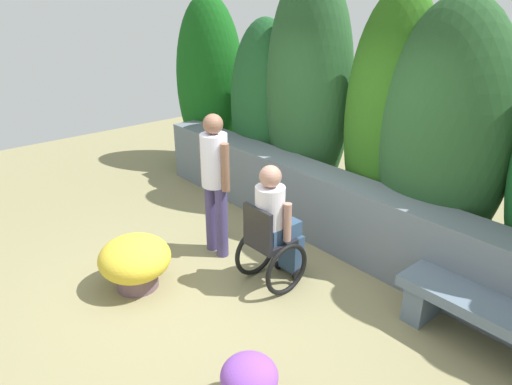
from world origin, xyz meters
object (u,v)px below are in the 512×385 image
at_px(person_standing_companion, 215,176).
at_px(flower_pot_terracotta_by_wall, 135,261).
at_px(flower_pot_purple_near, 249,380).
at_px(person_in_wheelchair, 274,230).
at_px(stone_bench, 493,322).

height_order(person_standing_companion, flower_pot_terracotta_by_wall, person_standing_companion).
bearing_deg(flower_pot_purple_near, flower_pot_terracotta_by_wall, 177.34).
bearing_deg(person_in_wheelchair, flower_pot_terracotta_by_wall, -119.02).
xyz_separation_m(person_in_wheelchair, flower_pot_terracotta_by_wall, (-0.86, -1.14, -0.32)).
relative_size(person_in_wheelchair, person_standing_companion, 0.80).
xyz_separation_m(person_in_wheelchair, flower_pot_purple_near, (1.08, -1.23, -0.38)).
height_order(stone_bench, person_standing_companion, person_standing_companion).
distance_m(person_in_wheelchair, person_standing_companion, 0.95).
bearing_deg(stone_bench, person_standing_companion, -170.56).
bearing_deg(flower_pot_terracotta_by_wall, stone_bench, 32.54).
bearing_deg(stone_bench, person_in_wheelchair, -166.48).
xyz_separation_m(stone_bench, person_standing_companion, (-2.86, -0.75, 0.64)).
relative_size(stone_bench, flower_pot_terracotta_by_wall, 2.20).
xyz_separation_m(person_standing_companion, flower_pot_purple_near, (1.97, -1.15, -0.72)).
relative_size(person_standing_companion, flower_pot_terracotta_by_wall, 2.26).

